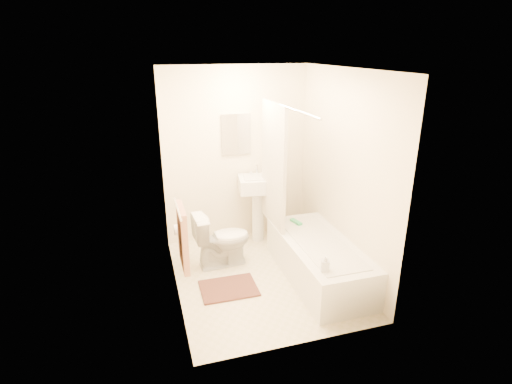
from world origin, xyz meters
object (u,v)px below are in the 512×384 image
object	(u,v)px
sink	(258,206)
bathtub	(318,260)
bath_mat	(229,288)
soap_bottle	(325,263)
toilet	(222,239)

from	to	relation	value
sink	bathtub	size ratio (longest dim) A/B	0.62
sink	bath_mat	bearing A→B (deg)	-113.37
bathtub	soap_bottle	world-z (taller)	soap_bottle
bath_mat	soap_bottle	world-z (taller)	soap_bottle
sink	soap_bottle	xyz separation A→B (m)	(0.17, -1.74, 0.04)
bathtub	bath_mat	size ratio (longest dim) A/B	2.61
toilet	soap_bottle	size ratio (longest dim) A/B	3.97
bath_mat	soap_bottle	size ratio (longest dim) A/B	3.59
bathtub	bath_mat	xyz separation A→B (m)	(-1.08, 0.06, -0.22)
bathtub	soap_bottle	xyz separation A→B (m)	(-0.22, -0.59, 0.32)
toilet	bath_mat	distance (m)	0.67
sink	soap_bottle	bearing A→B (deg)	-75.52
toilet	soap_bottle	xyz separation A→B (m)	(0.80, -1.23, 0.21)
sink	bath_mat	world-z (taller)	sink
toilet	bathtub	world-z (taller)	toilet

